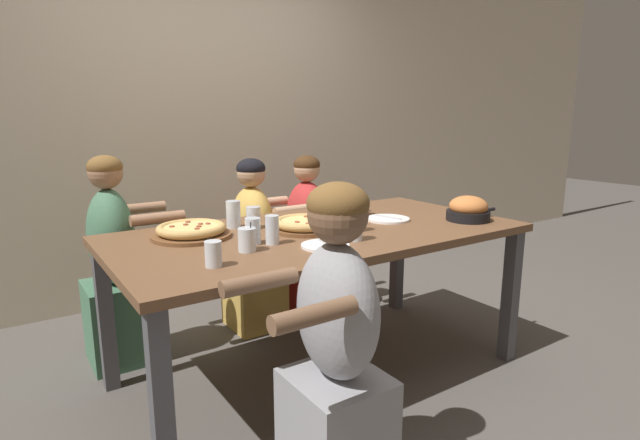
{
  "coord_description": "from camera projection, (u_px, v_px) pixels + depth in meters",
  "views": [
    {
      "loc": [
        -1.37,
        -2.03,
        1.36
      ],
      "look_at": [
        0.0,
        0.0,
        0.83
      ],
      "focal_mm": 28.0,
      "sensor_mm": 36.0,
      "label": 1
    }
  ],
  "objects": [
    {
      "name": "drinking_glass_h",
      "position": [
        353.0,
        200.0,
        2.94
      ],
      "size": [
        0.08,
        0.08,
        0.15
      ],
      "color": "silver",
      "rests_on": "dining_table"
    },
    {
      "name": "drinking_glass_e",
      "position": [
        253.0,
        232.0,
        2.23
      ],
      "size": [
        0.07,
        0.07,
        0.12
      ],
      "color": "silver",
      "rests_on": "dining_table"
    },
    {
      "name": "skillet_bowl",
      "position": [
        468.0,
        210.0,
        2.72
      ],
      "size": [
        0.34,
        0.23,
        0.14
      ],
      "color": "black",
      "rests_on": "dining_table"
    },
    {
      "name": "diner_far_center",
      "position": [
        254.0,
        253.0,
        3.17
      ],
      "size": [
        0.51,
        0.4,
        1.09
      ],
      "rotation": [
        0.0,
        0.0,
        -1.57
      ],
      "color": "gold",
      "rests_on": "ground"
    },
    {
      "name": "dining_table",
      "position": [
        320.0,
        245.0,
        2.53
      ],
      "size": [
        2.04,
        1.04,
        0.78
      ],
      "color": "brown",
      "rests_on": "ground"
    },
    {
      "name": "pizza_board_main",
      "position": [
        304.0,
        224.0,
        2.49
      ],
      "size": [
        0.32,
        0.32,
        0.06
      ],
      "color": "brown",
      "rests_on": "dining_table"
    },
    {
      "name": "drinking_glass_a",
      "position": [
        355.0,
        228.0,
        2.29
      ],
      "size": [
        0.07,
        0.07,
        0.13
      ],
      "color": "silver",
      "rests_on": "dining_table"
    },
    {
      "name": "cocktail_glass_blue",
      "position": [
        247.0,
        241.0,
        2.11
      ],
      "size": [
        0.08,
        0.08,
        0.13
      ],
      "color": "silver",
      "rests_on": "dining_table"
    },
    {
      "name": "drinking_glass_c",
      "position": [
        354.0,
        219.0,
        2.47
      ],
      "size": [
        0.07,
        0.07,
        0.14
      ],
      "color": "silver",
      "rests_on": "dining_table"
    },
    {
      "name": "drinking_glass_f",
      "position": [
        361.0,
        206.0,
        2.87
      ],
      "size": [
        0.07,
        0.07,
        0.1
      ],
      "color": "silver",
      "rests_on": "dining_table"
    },
    {
      "name": "drinking_glass_g",
      "position": [
        213.0,
        256.0,
        1.9
      ],
      "size": [
        0.07,
        0.07,
        0.1
      ],
      "color": "silver",
      "rests_on": "dining_table"
    },
    {
      "name": "diner_far_left",
      "position": [
        115.0,
        271.0,
        2.71
      ],
      "size": [
        0.51,
        0.4,
        1.15
      ],
      "rotation": [
        0.0,
        0.0,
        -1.57
      ],
      "color": "#477556",
      "rests_on": "ground"
    },
    {
      "name": "drinking_glass_b",
      "position": [
        272.0,
        231.0,
        2.23
      ],
      "size": [
        0.06,
        0.06,
        0.13
      ],
      "color": "silver",
      "rests_on": "dining_table"
    },
    {
      "name": "drinking_glass_i",
      "position": [
        233.0,
        216.0,
        2.55
      ],
      "size": [
        0.07,
        0.07,
        0.14
      ],
      "color": "silver",
      "rests_on": "dining_table"
    },
    {
      "name": "empty_plate_b",
      "position": [
        388.0,
        219.0,
        2.74
      ],
      "size": [
        0.24,
        0.24,
        0.02
      ],
      "color": "white",
      "rests_on": "dining_table"
    },
    {
      "name": "diner_far_midright",
      "position": [
        308.0,
        244.0,
        3.39
      ],
      "size": [
        0.51,
        0.4,
        1.09
      ],
      "rotation": [
        0.0,
        0.0,
        -1.57
      ],
      "color": "#B22D2D",
      "rests_on": "ground"
    },
    {
      "name": "empty_plate_a",
      "position": [
        325.0,
        246.0,
        2.19
      ],
      "size": [
        0.21,
        0.21,
        0.02
      ],
      "color": "white",
      "rests_on": "dining_table"
    },
    {
      "name": "diner_near_midleft",
      "position": [
        336.0,
        356.0,
        1.74
      ],
      "size": [
        0.51,
        0.4,
        1.14
      ],
      "rotation": [
        0.0,
        0.0,
        1.57
      ],
      "color": "#99999E",
      "rests_on": "ground"
    },
    {
      "name": "restaurant_back_panel",
      "position": [
        197.0,
        80.0,
        3.66
      ],
      "size": [
        10.0,
        0.06,
        3.2
      ],
      "primitive_type": "cube",
      "color": "beige",
      "rests_on": "ground"
    },
    {
      "name": "pizza_board_second",
      "position": [
        191.0,
        231.0,
        2.36
      ],
      "size": [
        0.37,
        0.37,
        0.06
      ],
      "color": "brown",
      "rests_on": "dining_table"
    },
    {
      "name": "ground_plane",
      "position": [
        320.0,
        371.0,
        2.68
      ],
      "size": [
        18.0,
        18.0,
        0.0
      ],
      "primitive_type": "plane",
      "color": "#514C47",
      "rests_on": "ground"
    },
    {
      "name": "drinking_glass_d",
      "position": [
        254.0,
        219.0,
        2.54
      ],
      "size": [
        0.07,
        0.07,
        0.11
      ],
      "color": "silver",
      "rests_on": "dining_table"
    }
  ]
}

